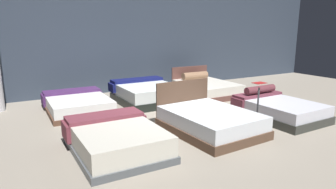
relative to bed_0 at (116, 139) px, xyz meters
The scene contains 9 objects.
ground_plane 2.44m from the bed_0, 30.45° to the left, with size 18.00×18.00×0.02m, color gray.
showroom_back_wall 5.64m from the bed_0, 67.35° to the left, with size 18.00×0.06×3.50m, color #333D4C.
bed_0 is the anchor object (origin of this frame).
bed_1 2.10m from the bed_0, ahead, with size 1.67×2.15×0.98m.
bed_2 4.19m from the bed_0, ahead, with size 1.50×2.00×0.71m.
bed_3 3.09m from the bed_0, 89.71° to the left, with size 1.62×2.12×0.45m.
bed_4 3.66m from the bed_0, 56.15° to the left, with size 1.77×1.95×0.63m.
bed_5 5.23m from the bed_0, 35.78° to the left, with size 1.58×2.13×0.84m.
price_sign 3.17m from the bed_0, ahead, with size 0.28×0.24×1.03m.
Camera 1 is at (-3.76, -6.10, 2.19)m, focal length 31.99 mm.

